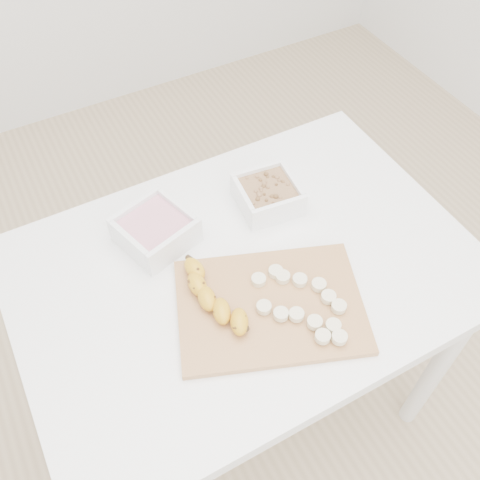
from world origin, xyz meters
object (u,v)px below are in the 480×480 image
bowl_yogurt (155,230)px  bowl_granola (268,194)px  cutting_board (270,306)px  table (246,291)px  banana (215,298)px

bowl_yogurt → bowl_granola: 0.28m
bowl_granola → cutting_board: bowl_granola is taller
table → bowl_granola: bearing=46.3°
table → banana: bearing=-151.1°
bowl_yogurt → banana: (0.04, -0.22, -0.00)m
bowl_granola → banana: bowl_granola is taller
table → banana: 0.18m
table → bowl_yogurt: size_ratio=5.39×
cutting_board → banana: bearing=149.5°
bowl_yogurt → bowl_granola: bearing=-4.7°
table → banana: banana is taller
banana → table: bearing=32.3°
table → bowl_yogurt: bearing=131.2°
table → cutting_board: bearing=-94.1°
table → bowl_yogurt: 0.25m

